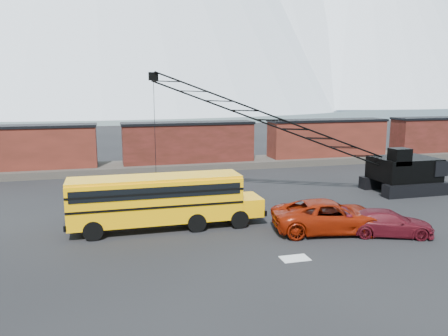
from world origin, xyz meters
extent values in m
plane|color=black|center=(0.00, 0.00, 0.00)|extent=(160.00, 160.00, 0.00)
cone|color=white|center=(260.00, 285.00, 72.00)|extent=(220.00, 220.00, 150.00)
cube|color=white|center=(0.00, 340.00, 12.00)|extent=(800.00, 80.00, 24.00)
cube|color=#4D463F|center=(0.00, 22.00, 0.35)|extent=(120.00, 5.00, 0.70)
cube|color=#401912|center=(-16.00, 22.00, 2.70)|extent=(13.50, 2.90, 4.00)
cube|color=black|center=(-16.00, 22.00, 4.75)|extent=(13.70, 3.10, 0.25)
cube|color=black|center=(-11.80, 22.00, 1.00)|extent=(2.20, 2.40, 0.60)
cube|color=#591C19|center=(0.00, 22.00, 2.70)|extent=(13.50, 2.90, 4.00)
cube|color=black|center=(0.00, 22.00, 4.75)|extent=(13.70, 3.10, 0.25)
cube|color=black|center=(-4.20, 22.00, 1.00)|extent=(2.20, 2.40, 0.60)
cube|color=black|center=(4.20, 22.00, 1.00)|extent=(2.20, 2.40, 0.60)
cube|color=#401912|center=(16.00, 22.00, 2.70)|extent=(13.50, 2.90, 4.00)
cube|color=black|center=(16.00, 22.00, 4.75)|extent=(13.70, 3.10, 0.25)
cube|color=black|center=(11.80, 22.00, 1.00)|extent=(2.20, 2.40, 0.60)
cube|color=black|center=(20.20, 22.00, 1.00)|extent=(2.20, 2.40, 0.60)
cube|color=#591C19|center=(32.00, 22.00, 2.70)|extent=(13.50, 2.90, 4.00)
cube|color=black|center=(32.00, 22.00, 4.75)|extent=(13.70, 3.10, 0.25)
cube|color=black|center=(27.80, 22.00, 1.00)|extent=(2.20, 2.40, 0.60)
cube|color=silver|center=(0.50, -4.00, 0.01)|extent=(1.40, 0.90, 0.02)
cube|color=#FDAC05|center=(-5.54, 2.43, 1.80)|extent=(10.00, 2.50, 2.50)
cube|color=#FDAC05|center=(0.06, 2.43, 1.10)|extent=(1.60, 2.30, 1.10)
cube|color=#FDAC05|center=(-5.54, 2.43, 3.10)|extent=(10.00, 2.30, 0.18)
cube|color=black|center=(-5.54, 1.17, 2.50)|extent=(9.60, 0.05, 0.65)
cube|color=black|center=(-5.54, 3.69, 2.50)|extent=(9.60, 0.05, 0.65)
cube|color=black|center=(0.91, 2.43, 0.80)|extent=(0.15, 2.45, 0.35)
cube|color=black|center=(-10.59, 2.43, 0.80)|extent=(0.15, 2.50, 0.35)
cylinder|color=black|center=(-9.14, 1.28, 0.55)|extent=(1.10, 0.35, 1.10)
cylinder|color=black|center=(-9.14, 3.58, 0.55)|extent=(1.10, 0.35, 1.10)
cylinder|color=black|center=(-3.34, 1.28, 0.55)|extent=(1.10, 0.35, 1.10)
cylinder|color=black|center=(-3.34, 3.58, 0.55)|extent=(1.10, 0.35, 1.10)
cylinder|color=black|center=(-0.74, 1.28, 0.55)|extent=(1.10, 0.35, 1.10)
cylinder|color=black|center=(-0.74, 3.58, 0.55)|extent=(1.10, 0.35, 1.10)
imported|color=maroon|center=(4.17, -0.68, 0.93)|extent=(7.13, 4.19, 1.86)
imported|color=#500E18|center=(7.05, -2.10, 0.72)|extent=(5.39, 3.64, 1.45)
cube|color=black|center=(14.91, 5.40, 0.50)|extent=(5.50, 1.00, 1.00)
cube|color=black|center=(14.91, 8.60, 0.50)|extent=(5.50, 1.00, 1.00)
cube|color=black|center=(14.91, 7.00, 1.90)|extent=(4.80, 3.60, 1.80)
cube|color=black|center=(16.91, 7.00, 2.10)|extent=(1.20, 3.80, 1.20)
cube|color=black|center=(13.51, 5.80, 3.10)|extent=(1.40, 1.20, 1.30)
cube|color=black|center=(13.51, 5.25, 3.10)|extent=(1.20, 0.06, 0.90)
cube|color=black|center=(-4.66, 10.52, 9.16)|extent=(0.70, 0.50, 0.60)
cylinder|color=black|center=(-4.66, 10.52, 4.58)|extent=(0.04, 0.04, 8.86)
cube|color=black|center=(-4.66, 10.52, 0.35)|extent=(0.25, 0.25, 0.50)
camera|label=1|loc=(-8.13, -22.74, 8.21)|focal=35.00mm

